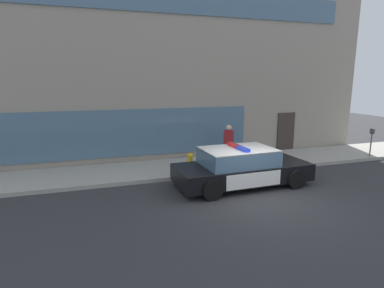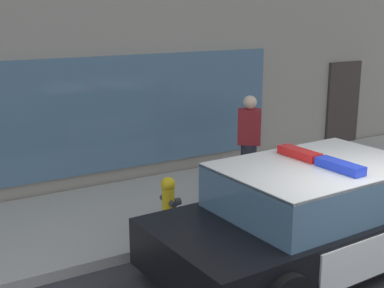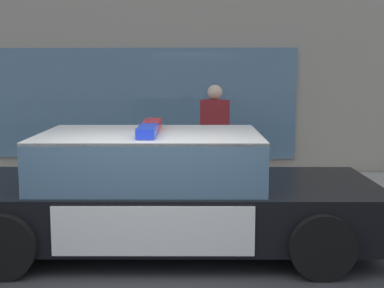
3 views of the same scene
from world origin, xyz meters
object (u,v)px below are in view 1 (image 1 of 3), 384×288
(fire_hydrant, at_px, (190,162))
(parking_meter, at_px, (372,137))
(police_cruiser, at_px, (241,167))
(pedestrian_on_sidewalk, at_px, (228,144))

(fire_hydrant, bearing_deg, parking_meter, -2.30)
(parking_meter, bearing_deg, police_cruiser, -168.83)
(police_cruiser, height_order, parking_meter, police_cruiser)
(pedestrian_on_sidewalk, bearing_deg, parking_meter, -60.17)
(police_cruiser, bearing_deg, parking_meter, 9.13)
(pedestrian_on_sidewalk, bearing_deg, police_cruiser, -156.52)
(fire_hydrant, relative_size, parking_meter, 0.54)
(police_cruiser, distance_m, fire_hydrant, 2.30)
(police_cruiser, xyz_separation_m, parking_meter, (7.65, 1.51, 0.40))
(fire_hydrant, bearing_deg, pedestrian_on_sidewalk, 17.19)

